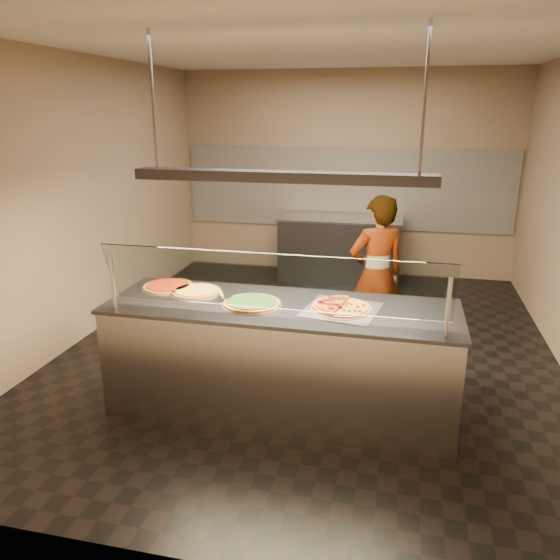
% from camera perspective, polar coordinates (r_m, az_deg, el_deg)
% --- Properties ---
extents(ground, '(5.00, 6.00, 0.02)m').
position_cam_1_polar(ground, '(5.88, 3.12, -7.14)').
color(ground, black).
rests_on(ground, ground).
extents(ceiling, '(5.00, 6.00, 0.02)m').
position_cam_1_polar(ceiling, '(5.39, 3.69, 23.53)').
color(ceiling, silver).
rests_on(ceiling, wall_back).
extents(wall_back, '(5.00, 0.02, 3.00)m').
position_cam_1_polar(wall_back, '(8.39, 6.90, 10.89)').
color(wall_back, '#A08467').
rests_on(wall_back, ground).
extents(wall_front, '(5.00, 0.02, 3.00)m').
position_cam_1_polar(wall_front, '(2.61, -7.81, -3.64)').
color(wall_front, '#A08467').
rests_on(wall_front, ground).
extents(wall_left, '(0.02, 6.00, 3.00)m').
position_cam_1_polar(wall_left, '(6.35, -19.79, 7.94)').
color(wall_left, '#A08467').
rests_on(wall_left, ground).
extents(tile_band, '(4.90, 0.02, 1.20)m').
position_cam_1_polar(tile_band, '(8.39, 6.83, 9.51)').
color(tile_band, silver).
rests_on(tile_band, wall_back).
extents(serving_counter, '(2.83, 0.94, 0.93)m').
position_cam_1_polar(serving_counter, '(4.56, 0.13, -8.09)').
color(serving_counter, '#B7B7BC').
rests_on(serving_counter, ground).
extents(sneeze_guard, '(2.59, 0.18, 0.54)m').
position_cam_1_polar(sneeze_guard, '(3.97, -0.95, -0.24)').
color(sneeze_guard, '#B7B7BC').
rests_on(sneeze_guard, serving_counter).
extents(perforated_tray, '(0.64, 0.64, 0.01)m').
position_cam_1_polar(perforated_tray, '(4.30, 6.44, -3.03)').
color(perforated_tray, silver).
rests_on(perforated_tray, serving_counter).
extents(half_pizza_pepperoni, '(0.30, 0.49, 0.05)m').
position_cam_1_polar(half_pizza_pepperoni, '(4.31, 5.00, -2.57)').
color(half_pizza_pepperoni, brown).
rests_on(half_pizza_pepperoni, perforated_tray).
extents(half_pizza_sausage, '(0.30, 0.49, 0.04)m').
position_cam_1_polar(half_pizza_sausage, '(4.29, 7.91, -2.88)').
color(half_pizza_sausage, brown).
rests_on(half_pizza_sausage, perforated_tray).
extents(pizza_spinach, '(0.49, 0.49, 0.03)m').
position_cam_1_polar(pizza_spinach, '(4.39, -2.96, -2.40)').
color(pizza_spinach, silver).
rests_on(pizza_spinach, serving_counter).
extents(pizza_cheese, '(0.44, 0.44, 0.03)m').
position_cam_1_polar(pizza_cheese, '(4.73, -8.71, -1.14)').
color(pizza_cheese, silver).
rests_on(pizza_cheese, serving_counter).
extents(pizza_tomato, '(0.46, 0.46, 0.03)m').
position_cam_1_polar(pizza_tomato, '(4.90, -11.58, -0.61)').
color(pizza_tomato, silver).
rests_on(pizza_tomato, serving_counter).
extents(pizza_spatula, '(0.25, 0.20, 0.02)m').
position_cam_1_polar(pizza_spatula, '(4.53, -5.56, -1.65)').
color(pizza_spatula, '#B7B7BC').
rests_on(pizza_spatula, pizza_spinach).
extents(prep_table, '(1.78, 0.74, 0.93)m').
position_cam_1_polar(prep_table, '(8.12, 6.27, 3.28)').
color(prep_table, '#424248').
rests_on(prep_table, ground).
extents(worker, '(0.71, 0.62, 1.63)m').
position_cam_1_polar(worker, '(5.66, 10.03, 0.56)').
color(worker, '#2C2930').
rests_on(worker, ground).
extents(heat_lamp_housing, '(2.30, 0.18, 0.08)m').
position_cam_1_polar(heat_lamp_housing, '(4.15, 0.15, 10.75)').
color(heat_lamp_housing, '#424248').
rests_on(heat_lamp_housing, ceiling).
extents(lamp_rod_left, '(0.02, 0.02, 1.01)m').
position_cam_1_polar(lamp_rod_left, '(4.45, -13.15, 17.80)').
color(lamp_rod_left, '#B7B7BC').
rests_on(lamp_rod_left, ceiling).
extents(lamp_rod_right, '(0.02, 0.02, 1.01)m').
position_cam_1_polar(lamp_rod_right, '(4.02, 14.91, 17.77)').
color(lamp_rod_right, '#B7B7BC').
rests_on(lamp_rod_right, ceiling).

